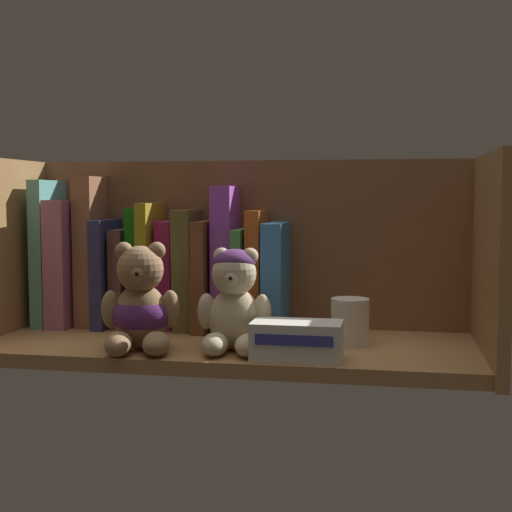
{
  "coord_description": "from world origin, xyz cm",
  "views": [
    {
      "loc": [
        22.72,
        -100.68,
        23.25
      ],
      "look_at": [
        3.82,
        0.0,
        14.66
      ],
      "focal_mm": 50.24,
      "sensor_mm": 36.0,
      "label": 1
    }
  ],
  "objects_px": {
    "book_5": "(141,267)",
    "book_10": "(227,258)",
    "book_0": "(54,252)",
    "pillar_candle": "(350,322)",
    "book_2": "(93,251)",
    "book_12": "(259,270)",
    "book_1": "(72,262)",
    "teddy_bear_larger": "(141,308)",
    "book_13": "(278,277)",
    "book_4": "(126,277)",
    "teddy_bear_smaller": "(234,302)",
    "book_9": "(208,275)",
    "book_3": "(111,272)",
    "book_11": "(244,279)",
    "book_8": "(190,269)",
    "book_7": "(171,274)",
    "book_6": "(155,265)",
    "small_product_box": "(297,340)"
  },
  "relations": [
    {
      "from": "book_1",
      "to": "book_12",
      "type": "bearing_deg",
      "value": 0.0
    },
    {
      "from": "teddy_bear_larger",
      "to": "book_13",
      "type": "bearing_deg",
      "value": 47.57
    },
    {
      "from": "book_8",
      "to": "book_6",
      "type": "bearing_deg",
      "value": 180.0
    },
    {
      "from": "book_8",
      "to": "pillar_candle",
      "type": "height_order",
      "value": "book_8"
    },
    {
      "from": "book_6",
      "to": "small_product_box",
      "type": "xyz_separation_m",
      "value": [
        0.26,
        -0.2,
        -0.08
      ]
    },
    {
      "from": "book_9",
      "to": "teddy_bear_larger",
      "type": "height_order",
      "value": "book_9"
    },
    {
      "from": "book_6",
      "to": "book_8",
      "type": "distance_m",
      "value": 0.06
    },
    {
      "from": "book_4",
      "to": "book_6",
      "type": "distance_m",
      "value": 0.05
    },
    {
      "from": "book_0",
      "to": "book_11",
      "type": "xyz_separation_m",
      "value": [
        0.33,
        0.0,
        -0.04
      ]
    },
    {
      "from": "book_2",
      "to": "book_12",
      "type": "bearing_deg",
      "value": 0.0
    },
    {
      "from": "book_4",
      "to": "teddy_bear_smaller",
      "type": "relative_size",
      "value": 1.12
    },
    {
      "from": "book_8",
      "to": "book_9",
      "type": "distance_m",
      "value": 0.03
    },
    {
      "from": "book_3",
      "to": "book_12",
      "type": "xyz_separation_m",
      "value": [
        0.25,
        0.0,
        0.01
      ]
    },
    {
      "from": "book_3",
      "to": "teddy_bear_smaller",
      "type": "distance_m",
      "value": 0.29
    },
    {
      "from": "book_1",
      "to": "teddy_bear_smaller",
      "type": "bearing_deg",
      "value": -27.36
    },
    {
      "from": "book_8",
      "to": "book_13",
      "type": "distance_m",
      "value": 0.14
    },
    {
      "from": "book_4",
      "to": "book_5",
      "type": "relative_size",
      "value": 0.82
    },
    {
      "from": "book_12",
      "to": "teddy_bear_larger",
      "type": "height_order",
      "value": "book_12"
    },
    {
      "from": "book_1",
      "to": "book_3",
      "type": "xyz_separation_m",
      "value": [
        0.07,
        0.0,
        -0.02
      ]
    },
    {
      "from": "book_1",
      "to": "book_4",
      "type": "relative_size",
      "value": 1.3
    },
    {
      "from": "book_13",
      "to": "book_0",
      "type": "bearing_deg",
      "value": 180.0
    },
    {
      "from": "book_6",
      "to": "book_4",
      "type": "bearing_deg",
      "value": 180.0
    },
    {
      "from": "book_11",
      "to": "book_1",
      "type": "bearing_deg",
      "value": 180.0
    },
    {
      "from": "book_1",
      "to": "book_10",
      "type": "height_order",
      "value": "book_10"
    },
    {
      "from": "book_0",
      "to": "book_3",
      "type": "height_order",
      "value": "book_0"
    },
    {
      "from": "book_2",
      "to": "small_product_box",
      "type": "xyz_separation_m",
      "value": [
        0.37,
        -0.2,
        -0.1
      ]
    },
    {
      "from": "book_1",
      "to": "book_7",
      "type": "relative_size",
      "value": 1.19
    },
    {
      "from": "book_0",
      "to": "pillar_candle",
      "type": "relative_size",
      "value": 3.58
    },
    {
      "from": "book_0",
      "to": "pillar_candle",
      "type": "xyz_separation_m",
      "value": [
        0.5,
        -0.09,
        -0.09
      ]
    },
    {
      "from": "book_5",
      "to": "book_10",
      "type": "relative_size",
      "value": 0.85
    },
    {
      "from": "book_2",
      "to": "book_11",
      "type": "xyz_separation_m",
      "value": [
        0.26,
        0.0,
        -0.04
      ]
    },
    {
      "from": "book_11",
      "to": "book_12",
      "type": "relative_size",
      "value": 0.85
    },
    {
      "from": "book_2",
      "to": "book_13",
      "type": "relative_size",
      "value": 1.42
    },
    {
      "from": "book_10",
      "to": "book_13",
      "type": "relative_size",
      "value": 1.33
    },
    {
      "from": "book_2",
      "to": "book_4",
      "type": "height_order",
      "value": "book_2"
    },
    {
      "from": "book_11",
      "to": "book_7",
      "type": "bearing_deg",
      "value": 180.0
    },
    {
      "from": "book_2",
      "to": "small_product_box",
      "type": "height_order",
      "value": "book_2"
    },
    {
      "from": "book_8",
      "to": "teddy_bear_larger",
      "type": "relative_size",
      "value": 1.27
    },
    {
      "from": "book_1",
      "to": "book_11",
      "type": "distance_m",
      "value": 0.29
    },
    {
      "from": "book_13",
      "to": "teddy_bear_larger",
      "type": "bearing_deg",
      "value": -132.43
    },
    {
      "from": "book_4",
      "to": "book_10",
      "type": "bearing_deg",
      "value": 0.0
    },
    {
      "from": "book_7",
      "to": "book_8",
      "type": "xyz_separation_m",
      "value": [
        0.03,
        0.0,
        0.01
      ]
    },
    {
      "from": "book_3",
      "to": "book_1",
      "type": "bearing_deg",
      "value": 180.0
    },
    {
      "from": "book_8",
      "to": "pillar_candle",
      "type": "bearing_deg",
      "value": -18.96
    },
    {
      "from": "book_0",
      "to": "book_1",
      "type": "relative_size",
      "value": 1.16
    },
    {
      "from": "book_4",
      "to": "book_5",
      "type": "bearing_deg",
      "value": 0.0
    },
    {
      "from": "book_9",
      "to": "book_10",
      "type": "xyz_separation_m",
      "value": [
        0.03,
        0.0,
        0.03
      ]
    },
    {
      "from": "book_13",
      "to": "book_10",
      "type": "bearing_deg",
      "value": 180.0
    },
    {
      "from": "book_5",
      "to": "book_8",
      "type": "bearing_deg",
      "value": 0.0
    },
    {
      "from": "book_1",
      "to": "pillar_candle",
      "type": "distance_m",
      "value": 0.48
    }
  ]
}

